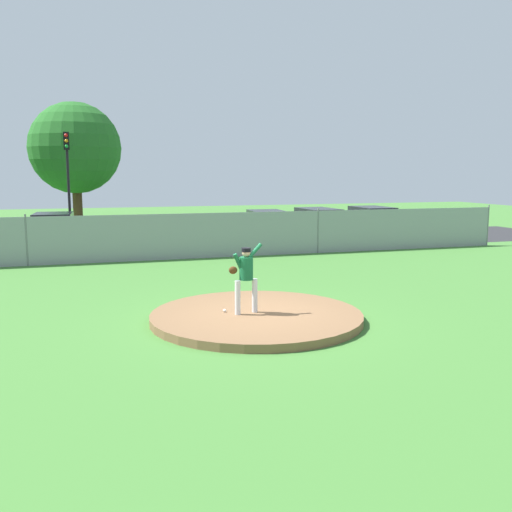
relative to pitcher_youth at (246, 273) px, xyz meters
name	(u,v)px	position (x,y,z in m)	size (l,w,h in m)	color
ground_plane	(204,276)	(0.26, 5.98, -1.14)	(80.00, 80.00, 0.00)	#427A33
asphalt_strip	(168,245)	(0.26, 14.48, -1.14)	(44.00, 7.00, 0.01)	#2B2B2D
pitchers_mound	(256,317)	(0.26, -0.02, -1.05)	(4.97, 4.97, 0.19)	brown
pitcher_youth	(246,273)	(0.00, 0.00, 0.00)	(0.81, 0.32, 1.64)	silver
baseball	(225,311)	(-0.45, 0.26, -0.92)	(0.07, 0.07, 0.07)	white
chainlink_fence	(183,236)	(0.26, 9.98, -0.22)	(29.37, 0.07, 1.94)	gray
parked_car_burgundy	(54,232)	(-4.86, 14.45, -0.36)	(1.99, 4.10, 1.66)	maroon
parked_car_champagne	(267,227)	(5.25, 14.36, -0.38)	(2.00, 4.48, 1.58)	tan
parked_car_silver	(318,225)	(8.11, 14.58, -0.36)	(1.98, 4.80, 1.63)	#B7BABF
parked_car_slate	(372,223)	(11.39, 14.87, -0.36)	(1.91, 4.58, 1.63)	slate
traffic_cone_orange	(216,235)	(3.01, 16.08, -0.88)	(0.40, 0.40, 0.55)	orange
traffic_light_near	(68,168)	(-4.22, 18.31, 2.57)	(0.28, 0.46, 5.50)	black
tree_tall_centre	(75,148)	(-3.88, 24.73, 3.81)	(5.61, 5.61, 7.79)	#4C331E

